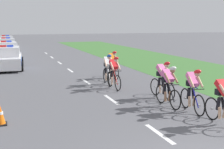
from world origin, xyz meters
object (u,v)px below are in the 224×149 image
object	(u,v)px
cyclist_lead	(224,99)
cyclist_fifth	(114,72)
cyclist_third	(168,85)
police_car_second	(7,51)
cyclist_sixth	(108,69)
cyclist_second	(193,90)
traffic_cone_far	(0,115)
cyclist_seventh	(113,64)
police_car_third	(6,46)
police_car_nearest	(7,59)
cyclist_fourth	(163,79)
police_car_furthest	(6,43)

from	to	relation	value
cyclist_lead	cyclist_fifth	world-z (taller)	same
cyclist_third	police_car_second	xyz separation A→B (m)	(-5.41, 17.28, -0.11)
police_car_second	cyclist_fifth	bearing A→B (deg)	-71.53
cyclist_lead	cyclist_third	distance (m)	2.40
cyclist_lead	cyclist_sixth	bearing A→B (deg)	100.50
cyclist_second	cyclist_sixth	world-z (taller)	same
cyclist_fifth	traffic_cone_far	xyz separation A→B (m)	(-4.95, -3.65, -0.48)
cyclist_third	cyclist_seventh	bearing A→B (deg)	89.71
cyclist_seventh	traffic_cone_far	world-z (taller)	cyclist_seventh
cyclist_third	police_car_third	world-z (taller)	police_car_third
cyclist_second	police_car_nearest	distance (m)	13.89
cyclist_third	police_car_third	distance (m)	24.15
cyclist_second	cyclist_fourth	world-z (taller)	same
cyclist_lead	police_car_nearest	bearing A→B (deg)	112.87
police_car_furthest	police_car_nearest	bearing A→B (deg)	-90.01
cyclist_lead	traffic_cone_far	distance (m)	6.68
cyclist_second	cyclist_third	xyz separation A→B (m)	(-0.42, 0.90, 0.00)
cyclist_sixth	police_car_nearest	xyz separation A→B (m)	(-4.64, 7.12, -0.11)
cyclist_sixth	police_car_third	bearing A→B (deg)	103.75
cyclist_third	police_car_nearest	size ratio (longest dim) A/B	0.38
cyclist_fifth	police_car_second	bearing A→B (deg)	108.47
police_car_furthest	cyclist_third	bearing A→B (deg)	-79.63
cyclist_sixth	cyclist_seventh	bearing A→B (deg)	62.48
police_car_second	cyclist_seventh	bearing A→B (deg)	-63.99
cyclist_fourth	police_car_nearest	bearing A→B (deg)	119.17
cyclist_third	cyclist_fifth	world-z (taller)	same
police_car_furthest	cyclist_fifth	bearing A→B (deg)	-80.01
cyclist_sixth	police_car_second	bearing A→B (deg)	110.07
cyclist_second	police_car_furthest	world-z (taller)	police_car_furthest
cyclist_fourth	police_car_second	size ratio (longest dim) A/B	0.38
cyclist_third	cyclist_fifth	xyz separation A→B (m)	(-0.82, 3.54, 0.00)
cyclist_second	cyclist_third	world-z (taller)	same
cyclist_second	police_car_second	distance (m)	19.10
cyclist_fourth	cyclist_second	bearing A→B (deg)	-90.36
cyclist_third	cyclist_sixth	distance (m)	4.64
cyclist_lead	cyclist_fourth	size ratio (longest dim) A/B	1.00
cyclist_fifth	cyclist_third	bearing A→B (deg)	-76.90
cyclist_third	cyclist_seventh	world-z (taller)	same
cyclist_second	police_car_furthest	bearing A→B (deg)	100.84
cyclist_seventh	police_car_second	bearing A→B (deg)	116.01
cyclist_fourth	police_car_third	distance (m)	23.08
cyclist_third	cyclist_fifth	bearing A→B (deg)	103.10
cyclist_lead	police_car_furthest	world-z (taller)	police_car_furthest
cyclist_second	police_car_third	world-z (taller)	police_car_third
cyclist_sixth	traffic_cone_far	bearing A→B (deg)	-136.82
police_car_second	police_car_furthest	xyz separation A→B (m)	(0.00, 12.32, 0.00)
cyclist_fifth	police_car_second	world-z (taller)	police_car_second
cyclist_sixth	cyclist_second	bearing A→B (deg)	-77.68
cyclist_lead	cyclist_second	world-z (taller)	same
cyclist_third	traffic_cone_far	world-z (taller)	cyclist_third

